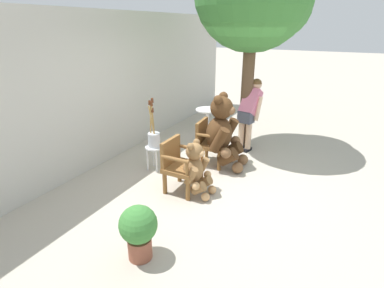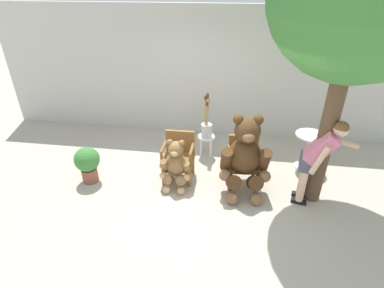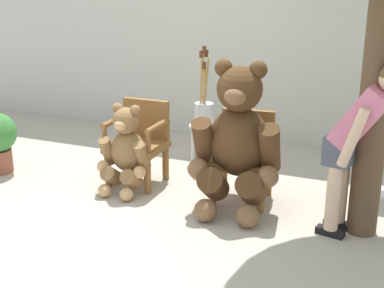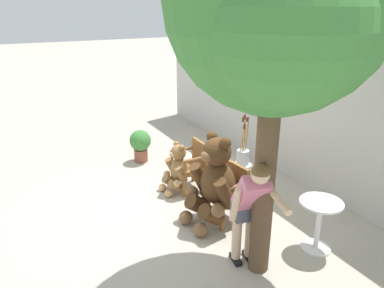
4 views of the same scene
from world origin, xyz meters
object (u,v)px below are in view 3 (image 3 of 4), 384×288
wooden_chair_left (139,140)px  person_visitor (359,135)px  teddy_bear_large (237,139)px  brush_bucket (204,109)px  teddy_bear_small (126,150)px  white_stool (204,134)px  wooden_chair_right (244,154)px  round_side_table (381,151)px

wooden_chair_left → person_visitor: size_ratio=0.57×
teddy_bear_large → brush_bucket: size_ratio=1.55×
teddy_bear_small → wooden_chair_left: bearing=89.9°
teddy_bear_large → white_stool: bearing=125.3°
wooden_chair_left → teddy_bear_large: bearing=-12.5°
white_stool → wooden_chair_right: bearing=-47.2°
brush_bucket → round_side_table: bearing=-4.6°
teddy_bear_large → white_stool: size_ratio=3.05×
teddy_bear_small → white_stool: bearing=68.7°
teddy_bear_large → round_side_table: teddy_bear_large is taller
round_side_table → brush_bucket: bearing=175.4°
wooden_chair_left → round_side_table: (2.37, 0.63, -0.01)m
teddy_bear_large → wooden_chair_left: bearing=167.5°
wooden_chair_left → wooden_chair_right: (1.15, -0.00, 0.00)m
wooden_chair_left → brush_bucket: brush_bucket is taller
wooden_chair_right → person_visitor: person_visitor is taller
wooden_chair_left → round_side_table: bearing=14.9°
teddy_bear_large → white_stool: (-0.74, 1.04, -0.33)m
round_side_table → wooden_chair_right: bearing=-152.8°
wooden_chair_right → brush_bucket: (-0.73, 0.79, 0.19)m
teddy_bear_small → round_side_table: size_ratio=1.25×
wooden_chair_right → brush_bucket: size_ratio=0.95×
teddy_bear_large → person_visitor: size_ratio=0.94×
white_stool → wooden_chair_left: bearing=-118.1°
wooden_chair_left → wooden_chair_right: bearing=-0.0°
wooden_chair_left → teddy_bear_small: bearing=-90.1°
person_visitor → teddy_bear_large: bearing=171.7°
wooden_chair_right → brush_bucket: brush_bucket is taller
teddy_bear_small → round_side_table: (2.37, 0.92, 0.01)m
wooden_chair_left → person_visitor: bearing=-10.5°
wooden_chair_right → teddy_bear_small: (-1.15, -0.29, -0.02)m
person_visitor → white_stool: person_visitor is taller
teddy_bear_large → teddy_bear_small: size_ratio=1.55×
teddy_bear_large → round_side_table: 1.52m
brush_bucket → wooden_chair_left: bearing=-118.0°
teddy_bear_large → teddy_bear_small: bearing=-178.3°
person_visitor → white_stool: size_ratio=3.26×
wooden_chair_left → white_stool: (0.42, 0.78, -0.11)m
person_visitor → brush_bucket: bearing=146.5°
teddy_bear_large → brush_bucket: (-0.74, 1.04, -0.04)m
white_stool → brush_bucket: bearing=126.0°
wooden_chair_right → white_stool: size_ratio=1.87×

